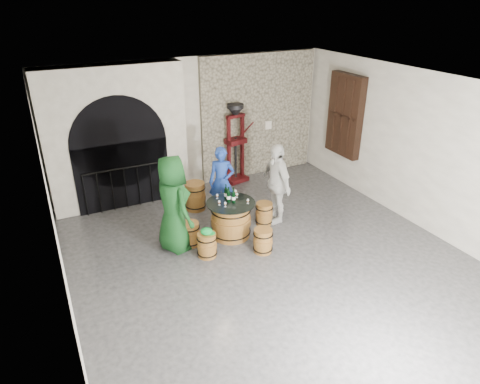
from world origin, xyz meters
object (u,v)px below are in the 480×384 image
barrel_stool_near_left (207,245)px  corking_press (236,138)px  barrel_stool_right (264,214)px  person_blue (222,182)px  barrel_table (231,219)px  person_white (276,183)px  wine_bottle_center (234,197)px  barrel_stool_left (190,234)px  barrel_stool_far (223,206)px  wine_bottle_left (229,196)px  wine_bottle_right (226,193)px  barrel_stool_near_right (263,241)px  person_green (173,204)px  side_barrel (195,196)px

barrel_stool_near_left → corking_press: (2.03, 2.96, 0.95)m
barrel_stool_right → person_blue: person_blue is taller
barrel_stool_right → corking_press: corking_press is taller
barrel_table → person_white: (1.15, 0.18, 0.50)m
person_white → corking_press: 2.33m
wine_bottle_center → corking_press: (1.26, 2.51, 0.30)m
barrel_stool_left → barrel_table: bearing=-2.9°
barrel_stool_far → wine_bottle_left: (-0.23, -0.79, 0.65)m
wine_bottle_left → wine_bottle_right: bearing=85.8°
person_blue → corking_press: corking_press is taller
barrel_table → person_blue: bearing=76.1°
wine_bottle_right → wine_bottle_left: bearing=-94.2°
barrel_stool_right → person_white: (0.30, 0.05, 0.64)m
barrel_stool_far → corking_press: 2.20m
barrel_stool_near_right → person_white: (0.85, 0.99, 0.64)m
barrel_stool_far → corking_press: corking_press is taller
barrel_stool_far → barrel_stool_near_right: bearing=-86.9°
barrel_stool_near_left → barrel_stool_left: bearing=105.1°
barrel_stool_near_left → wine_bottle_right: wine_bottle_right is taller
barrel_stool_left → barrel_stool_far: same height
person_blue → corking_press: (1.07, 1.51, 0.41)m
person_green → person_blue: size_ratio=1.23×
person_blue → side_barrel: person_blue is taller
person_green → person_white: person_green is taller
barrel_stool_right → wine_bottle_right: bearing=176.2°
barrel_stool_left → barrel_stool_near_right: bearing=-36.4°
barrel_stool_left → corking_press: 3.40m
person_white → wine_bottle_left: size_ratio=5.40×
barrel_stool_near_left → wine_bottle_left: bearing=36.6°
barrel_stool_far → barrel_stool_right: size_ratio=1.00×
barrel_table → barrel_stool_far: 0.87m
side_barrel → barrel_stool_left: bearing=-114.5°
person_blue → person_white: person_white is taller
wine_bottle_center → person_green: bearing=176.0°
barrel_stool_near_right → wine_bottle_left: wine_bottle_left is taller
barrel_stool_near_left → person_blue: person_blue is taller
barrel_stool_left → wine_bottle_left: bearing=0.2°
wine_bottle_right → barrel_stool_near_left: bearing=-136.8°
barrel_stool_far → person_blue: bearing=76.1°
barrel_stool_near_right → side_barrel: (-0.52, 2.25, 0.08)m
person_green → person_white: 2.32m
barrel_table → barrel_stool_left: barrel_table is taller
person_blue → wine_bottle_left: 0.97m
barrel_table → barrel_stool_near_right: bearing=-69.9°
barrel_table → corking_press: 2.93m
wine_bottle_left → wine_bottle_center: (0.07, -0.07, 0.00)m
barrel_stool_near_right → corking_press: 3.58m
barrel_stool_far → wine_bottle_right: (-0.22, -0.64, 0.65)m
barrel_stool_right → barrel_stool_near_left: (-1.57, -0.61, 0.00)m
barrel_table → barrel_stool_right: bearing=9.1°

